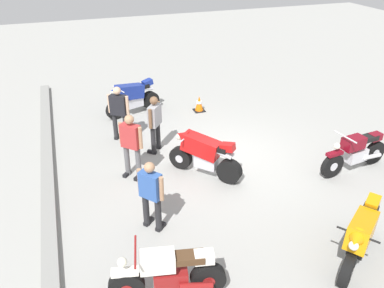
{
  "coord_description": "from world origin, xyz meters",
  "views": [
    {
      "loc": [
        -8.18,
        3.81,
        5.41
      ],
      "look_at": [
        -0.26,
        1.09,
        0.75
      ],
      "focal_mm": 36.21,
      "sensor_mm": 36.0,
      "label": 1
    }
  ],
  "objects_px": {
    "motorcycle_red_sportbike": "(204,154)",
    "person_in_black_shirt": "(119,111)",
    "motorcycle_maroon_cruiser": "(356,152)",
    "motorcycle_orange_sportbike": "(360,236)",
    "person_in_red_shirt": "(131,143)",
    "person_in_blue_shirt": "(151,193)",
    "motorcycle_cream_vintage": "(168,274)",
    "motorcycle_blue_sportbike": "(132,97)",
    "person_in_gray_shirt": "(155,121)",
    "traffic_cone": "(199,104)"
  },
  "relations": [
    {
      "from": "motorcycle_cream_vintage",
      "to": "traffic_cone",
      "type": "relative_size",
      "value": 3.66
    },
    {
      "from": "motorcycle_cream_vintage",
      "to": "traffic_cone",
      "type": "height_order",
      "value": "motorcycle_cream_vintage"
    },
    {
      "from": "motorcycle_orange_sportbike",
      "to": "person_in_black_shirt",
      "type": "bearing_deg",
      "value": -98.32
    },
    {
      "from": "motorcycle_blue_sportbike",
      "to": "person_in_gray_shirt",
      "type": "bearing_deg",
      "value": 72.54
    },
    {
      "from": "person_in_blue_shirt",
      "to": "person_in_red_shirt",
      "type": "bearing_deg",
      "value": 50.57
    },
    {
      "from": "person_in_blue_shirt",
      "to": "person_in_black_shirt",
      "type": "bearing_deg",
      "value": 50.0
    },
    {
      "from": "motorcycle_red_sportbike",
      "to": "person_in_red_shirt",
      "type": "xyz_separation_m",
      "value": [
        0.5,
        1.68,
        0.36
      ]
    },
    {
      "from": "person_in_black_shirt",
      "to": "motorcycle_maroon_cruiser",
      "type": "bearing_deg",
      "value": -89.96
    },
    {
      "from": "motorcycle_red_sportbike",
      "to": "motorcycle_cream_vintage",
      "type": "distance_m",
      "value": 3.75
    },
    {
      "from": "motorcycle_red_sportbike",
      "to": "person_in_red_shirt",
      "type": "relative_size",
      "value": 0.93
    },
    {
      "from": "motorcycle_cream_vintage",
      "to": "person_in_gray_shirt",
      "type": "xyz_separation_m",
      "value": [
        4.8,
        -1.01,
        0.43
      ]
    },
    {
      "from": "person_in_red_shirt",
      "to": "person_in_gray_shirt",
      "type": "height_order",
      "value": "person_in_red_shirt"
    },
    {
      "from": "motorcycle_cream_vintage",
      "to": "person_in_gray_shirt",
      "type": "bearing_deg",
      "value": -89.98
    },
    {
      "from": "motorcycle_maroon_cruiser",
      "to": "traffic_cone",
      "type": "height_order",
      "value": "motorcycle_maroon_cruiser"
    },
    {
      "from": "motorcycle_red_sportbike",
      "to": "motorcycle_orange_sportbike",
      "type": "height_order",
      "value": "same"
    },
    {
      "from": "motorcycle_blue_sportbike",
      "to": "motorcycle_orange_sportbike",
      "type": "xyz_separation_m",
      "value": [
        -7.84,
        -2.58,
        0.0
      ]
    },
    {
      "from": "person_in_gray_shirt",
      "to": "person_in_black_shirt",
      "type": "relative_size",
      "value": 0.99
    },
    {
      "from": "motorcycle_red_sportbike",
      "to": "motorcycle_cream_vintage",
      "type": "height_order",
      "value": "motorcycle_red_sportbike"
    },
    {
      "from": "motorcycle_blue_sportbike",
      "to": "person_in_red_shirt",
      "type": "height_order",
      "value": "person_in_red_shirt"
    },
    {
      "from": "motorcycle_blue_sportbike",
      "to": "person_in_blue_shirt",
      "type": "height_order",
      "value": "person_in_blue_shirt"
    },
    {
      "from": "motorcycle_blue_sportbike",
      "to": "person_in_black_shirt",
      "type": "distance_m",
      "value": 1.88
    },
    {
      "from": "person_in_blue_shirt",
      "to": "person_in_black_shirt",
      "type": "height_order",
      "value": "person_in_black_shirt"
    },
    {
      "from": "motorcycle_blue_sportbike",
      "to": "motorcycle_cream_vintage",
      "type": "distance_m",
      "value": 7.54
    },
    {
      "from": "motorcycle_orange_sportbike",
      "to": "person_in_gray_shirt",
      "type": "relative_size",
      "value": 1.04
    },
    {
      "from": "motorcycle_red_sportbike",
      "to": "person_in_black_shirt",
      "type": "distance_m",
      "value": 3.01
    },
    {
      "from": "motorcycle_cream_vintage",
      "to": "person_in_red_shirt",
      "type": "height_order",
      "value": "person_in_red_shirt"
    },
    {
      "from": "motorcycle_orange_sportbike",
      "to": "motorcycle_cream_vintage",
      "type": "xyz_separation_m",
      "value": [
        0.36,
        3.48,
        -0.11
      ]
    },
    {
      "from": "person_in_red_shirt",
      "to": "person_in_gray_shirt",
      "type": "bearing_deg",
      "value": -174.08
    },
    {
      "from": "person_in_gray_shirt",
      "to": "motorcycle_maroon_cruiser",
      "type": "bearing_deg",
      "value": -171.58
    },
    {
      "from": "motorcycle_cream_vintage",
      "to": "motorcycle_red_sportbike",
      "type": "bearing_deg",
      "value": -107.62
    },
    {
      "from": "motorcycle_maroon_cruiser",
      "to": "person_in_black_shirt",
      "type": "distance_m",
      "value": 6.4
    },
    {
      "from": "person_in_blue_shirt",
      "to": "traffic_cone",
      "type": "relative_size",
      "value": 2.97
    },
    {
      "from": "motorcycle_maroon_cruiser",
      "to": "motorcycle_cream_vintage",
      "type": "xyz_separation_m",
      "value": [
        -2.22,
        5.52,
        -0.03
      ]
    },
    {
      "from": "motorcycle_maroon_cruiser",
      "to": "person_in_black_shirt",
      "type": "xyz_separation_m",
      "value": [
        3.55,
        5.31,
        0.41
      ]
    },
    {
      "from": "person_in_blue_shirt",
      "to": "motorcycle_maroon_cruiser",
      "type": "bearing_deg",
      "value": -34.12
    },
    {
      "from": "motorcycle_maroon_cruiser",
      "to": "motorcycle_orange_sportbike",
      "type": "distance_m",
      "value": 3.29
    },
    {
      "from": "motorcycle_red_sportbike",
      "to": "person_in_black_shirt",
      "type": "xyz_separation_m",
      "value": [
        2.51,
        1.63,
        0.33
      ]
    },
    {
      "from": "motorcycle_maroon_cruiser",
      "to": "motorcycle_orange_sportbike",
      "type": "bearing_deg",
      "value": 44.38
    },
    {
      "from": "motorcycle_orange_sportbike",
      "to": "person_in_red_shirt",
      "type": "bearing_deg",
      "value": -87.57
    },
    {
      "from": "motorcycle_red_sportbike",
      "to": "person_in_red_shirt",
      "type": "height_order",
      "value": "person_in_red_shirt"
    },
    {
      "from": "person_in_gray_shirt",
      "to": "person_in_blue_shirt",
      "type": "bearing_deg",
      "value": 112.58
    },
    {
      "from": "motorcycle_orange_sportbike",
      "to": "person_in_blue_shirt",
      "type": "relative_size",
      "value": 1.07
    },
    {
      "from": "motorcycle_maroon_cruiser",
      "to": "motorcycle_red_sportbike",
      "type": "bearing_deg",
      "value": -23.15
    },
    {
      "from": "motorcycle_blue_sportbike",
      "to": "traffic_cone",
      "type": "bearing_deg",
      "value": 146.96
    },
    {
      "from": "motorcycle_cream_vintage",
      "to": "traffic_cone",
      "type": "bearing_deg",
      "value": -101.86
    },
    {
      "from": "person_in_blue_shirt",
      "to": "person_in_gray_shirt",
      "type": "xyz_separation_m",
      "value": [
        3.05,
        -0.85,
        0.03
      ]
    },
    {
      "from": "traffic_cone",
      "to": "motorcycle_blue_sportbike",
      "type": "bearing_deg",
      "value": 76.53
    },
    {
      "from": "motorcycle_blue_sportbike",
      "to": "motorcycle_cream_vintage",
      "type": "relative_size",
      "value": 0.98
    },
    {
      "from": "motorcycle_blue_sportbike",
      "to": "person_in_gray_shirt",
      "type": "distance_m",
      "value": 2.7
    },
    {
      "from": "person_in_gray_shirt",
      "to": "traffic_cone",
      "type": "bearing_deg",
      "value": -95.37
    }
  ]
}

